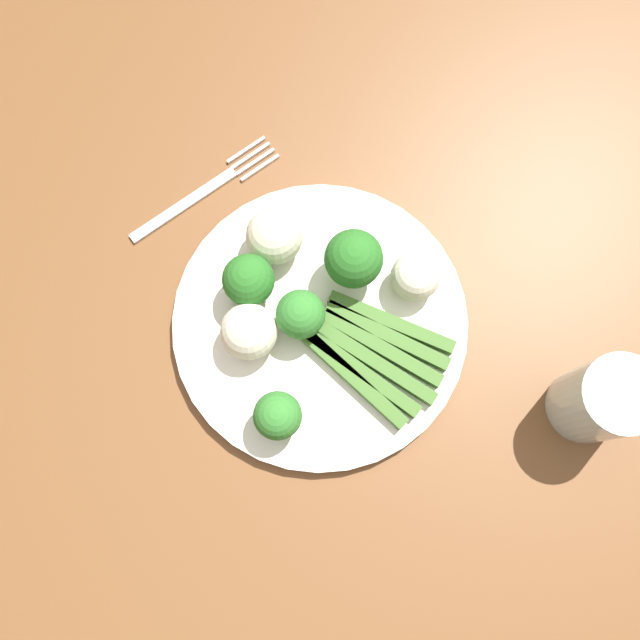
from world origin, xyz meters
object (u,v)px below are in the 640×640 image
at_px(dining_table, 355,392).
at_px(cauliflower_back_right, 275,236).
at_px(broccoli_back, 249,280).
at_px(broccoli_front_left, 278,416).
at_px(plate, 320,323).
at_px(fork, 206,191).
at_px(asparagus_bundle, 376,353).
at_px(broccoli_right, 301,315).
at_px(cauliflower_front, 415,276).
at_px(water_glass, 602,400).
at_px(cauliflower_outer_edge, 249,332).
at_px(broccoli_near_center, 354,259).

distance_m(dining_table, cauliflower_back_right, 0.20).
bearing_deg(broccoli_back, broccoli_front_left, -20.02).
bearing_deg(dining_table, plate, -175.23).
relative_size(dining_table, broccoli_front_left, 25.36).
bearing_deg(broccoli_front_left, fork, 165.94).
distance_m(asparagus_bundle, broccoli_right, 0.08).
bearing_deg(cauliflower_front, broccoli_back, -120.26).
relative_size(asparagus_bundle, fork, 0.83).
relative_size(broccoli_right, fork, 0.32).
xyz_separation_m(plate, cauliflower_back_right, (-0.08, 0.01, 0.03)).
distance_m(broccoli_back, water_glass, 0.32).
distance_m(broccoli_right, cauliflower_back_right, 0.08).
bearing_deg(fork, cauliflower_outer_edge, -108.00).
distance_m(dining_table, broccoli_back, 0.20).
bearing_deg(broccoli_near_center, cauliflower_front, 45.62).
distance_m(plate, cauliflower_front, 0.10).
relative_size(broccoli_back, cauliflower_outer_edge, 1.13).
bearing_deg(water_glass, cauliflower_outer_edge, -134.35).
relative_size(asparagus_bundle, cauliflower_outer_edge, 2.74).
xyz_separation_m(broccoli_back, cauliflower_front, (0.07, 0.13, -0.01)).
xyz_separation_m(dining_table, water_glass, (0.13, 0.15, 0.15)).
relative_size(cauliflower_outer_edge, water_glass, 0.55).
height_order(cauliflower_front, water_glass, water_glass).
bearing_deg(water_glass, dining_table, -130.73).
bearing_deg(fork, broccoli_front_left, -107.57).
distance_m(asparagus_bundle, broccoli_back, 0.13).
bearing_deg(cauliflower_back_right, broccoli_right, -15.18).
relative_size(dining_table, plate, 4.79).
bearing_deg(cauliflower_front, fork, -149.46).
bearing_deg(cauliflower_outer_edge, broccoli_front_left, -13.20).
bearing_deg(water_glass, plate, -140.62).
bearing_deg(broccoli_near_center, fork, -154.57).
xyz_separation_m(asparagus_bundle, fork, (-0.23, -0.05, -0.02)).
height_order(plate, broccoli_near_center, broccoli_near_center).
bearing_deg(asparagus_bundle, broccoli_near_center, 136.39).
distance_m(dining_table, cauliflower_outer_edge, 0.18).
distance_m(cauliflower_front, fork, 0.22).
relative_size(dining_table, cauliflower_front, 28.96).
xyz_separation_m(broccoli_back, cauliflower_back_right, (-0.02, 0.04, -0.01)).
relative_size(broccoli_front_left, water_glass, 0.56).
bearing_deg(cauliflower_outer_edge, broccoli_back, 147.94).
xyz_separation_m(broccoli_right, cauliflower_front, (0.02, 0.11, -0.01)).
xyz_separation_m(asparagus_bundle, broccoli_front_left, (0.00, -0.10, 0.02)).
relative_size(broccoli_near_center, water_glass, 0.71).
bearing_deg(fork, plate, -86.65).
relative_size(cauliflower_outer_edge, cauliflower_front, 1.13).
bearing_deg(plate, cauliflower_outer_edge, -109.06).
distance_m(broccoli_back, cauliflower_front, 0.15).
distance_m(broccoli_near_center, broccoli_front_left, 0.15).
bearing_deg(cauliflower_front, broccoli_near_center, -134.38).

